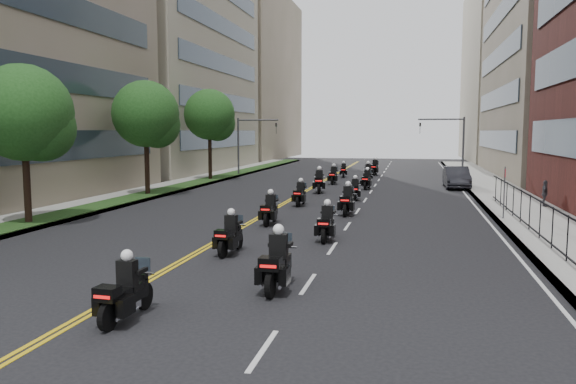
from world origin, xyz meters
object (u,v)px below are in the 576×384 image
(motorcycle_12, at_px, (344,171))
(parked_sedan, at_px, (456,177))
(motorcycle_13, at_px, (375,168))
(motorcycle_3, at_px, (327,224))
(pedestrian_c, at_px, (545,193))
(motorcycle_7, at_px, (355,190))
(motorcycle_4, at_px, (270,211))
(motorcycle_2, at_px, (230,236))
(motorcycle_6, at_px, (300,195))
(motorcycle_0, at_px, (125,293))
(motorcycle_5, at_px, (348,202))
(motorcycle_8, at_px, (319,182))
(motorcycle_10, at_px, (333,176))
(motorcycle_11, at_px, (368,173))
(motorcycle_1, at_px, (277,265))
(motorcycle_9, at_px, (367,180))

(motorcycle_12, distance_m, parked_sedan, 12.69)
(parked_sedan, bearing_deg, motorcycle_13, 120.14)
(motorcycle_3, distance_m, motorcycle_13, 33.82)
(motorcycle_12, relative_size, pedestrian_c, 1.42)
(motorcycle_7, bearing_deg, motorcycle_4, -108.89)
(motorcycle_2, bearing_deg, motorcycle_6, 93.11)
(motorcycle_0, bearing_deg, motorcycle_3, 75.81)
(parked_sedan, bearing_deg, pedestrian_c, -71.73)
(motorcycle_5, relative_size, pedestrian_c, 1.64)
(motorcycle_5, bearing_deg, motorcycle_13, 92.73)
(motorcycle_8, bearing_deg, motorcycle_6, -96.88)
(motorcycle_5, xyz_separation_m, parked_sedan, (6.59, 15.56, 0.12))
(motorcycle_2, bearing_deg, motorcycle_10, 92.80)
(motorcycle_11, bearing_deg, motorcycle_8, -110.11)
(motorcycle_3, distance_m, motorcycle_12, 31.01)
(parked_sedan, bearing_deg, motorcycle_8, -152.23)
(motorcycle_2, height_order, motorcycle_8, motorcycle_8)
(motorcycle_4, distance_m, parked_sedan, 21.68)
(motorcycle_6, bearing_deg, pedestrian_c, 6.90)
(motorcycle_1, height_order, motorcycle_8, motorcycle_8)
(motorcycle_7, bearing_deg, motorcycle_6, -133.42)
(motorcycle_6, height_order, motorcycle_12, motorcycle_6)
(motorcycle_5, xyz_separation_m, motorcycle_12, (-3.04, 23.81, -0.09))
(motorcycle_13, bearing_deg, motorcycle_11, -86.61)
(motorcycle_11, xyz_separation_m, motorcycle_12, (-2.59, 3.98, -0.09))
(motorcycle_7, xyz_separation_m, motorcycle_10, (-2.80, 10.42, 0.04))
(motorcycle_7, relative_size, pedestrian_c, 1.47)
(motorcycle_6, bearing_deg, motorcycle_3, -72.72)
(motorcycle_9, xyz_separation_m, motorcycle_12, (-3.01, 10.54, -0.05))
(motorcycle_0, bearing_deg, motorcycle_5, 82.22)
(motorcycle_7, xyz_separation_m, parked_sedan, (6.83, 9.20, 0.20))
(motorcycle_2, height_order, motorcycle_5, motorcycle_5)
(parked_sedan, relative_size, pedestrian_c, 3.41)
(motorcycle_1, relative_size, motorcycle_2, 1.12)
(motorcycle_8, bearing_deg, parked_sedan, 22.08)
(motorcycle_13, bearing_deg, motorcycle_6, -92.12)
(motorcycle_1, relative_size, motorcycle_8, 0.97)
(motorcycle_11, bearing_deg, motorcycle_3, -93.76)
(motorcycle_3, bearing_deg, motorcycle_4, 134.15)
(motorcycle_1, bearing_deg, motorcycle_13, 89.93)
(motorcycle_7, relative_size, motorcycle_12, 1.03)
(motorcycle_1, distance_m, motorcycle_6, 17.58)
(motorcycle_6, relative_size, pedestrian_c, 1.50)
(motorcycle_4, xyz_separation_m, motorcycle_9, (3.18, 17.05, 0.00))
(parked_sedan, bearing_deg, motorcycle_2, -111.96)
(motorcycle_8, bearing_deg, motorcycle_7, -59.34)
(motorcycle_10, bearing_deg, motorcycle_9, -48.64)
(motorcycle_11, bearing_deg, motorcycle_9, -90.95)
(motorcycle_8, bearing_deg, motorcycle_4, -97.44)
(motorcycle_2, height_order, motorcycle_6, motorcycle_2)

